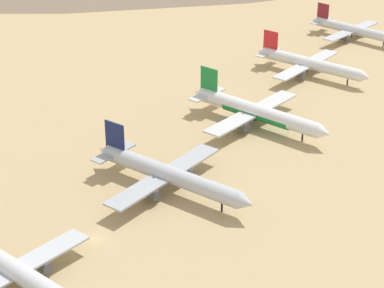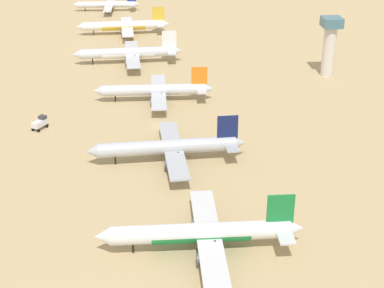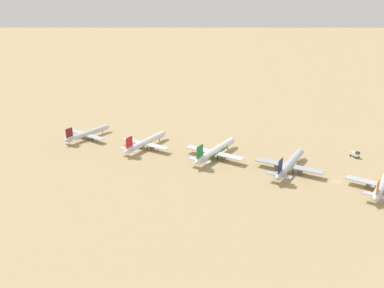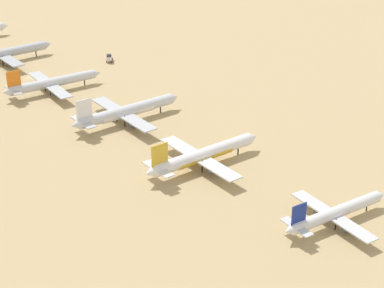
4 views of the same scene
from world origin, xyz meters
name	(u,v)px [view 1 (image 1 of 4)]	position (x,y,z in m)	size (l,w,h in m)	color
ground_plane	(96,239)	(0.00, 0.00, 0.00)	(1844.29, 1844.29, 0.00)	tan
parked_jet_3	(16,271)	(0.81, -20.94, 4.04)	(41.61, 33.75, 12.01)	silver
parked_jet_4	(168,174)	(-1.08, 24.50, 4.34)	(44.70, 36.26, 12.90)	#B2B7C1
parked_jet_5	(256,112)	(-5.61, 66.66, 4.34)	(45.22, 36.66, 13.06)	silver
parked_jet_6	(309,64)	(-14.39, 109.72, 4.01)	(41.21, 33.37, 11.92)	silver
parked_jet_7	(353,30)	(-20.79, 151.92, 3.67)	(37.82, 30.77, 10.90)	silver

